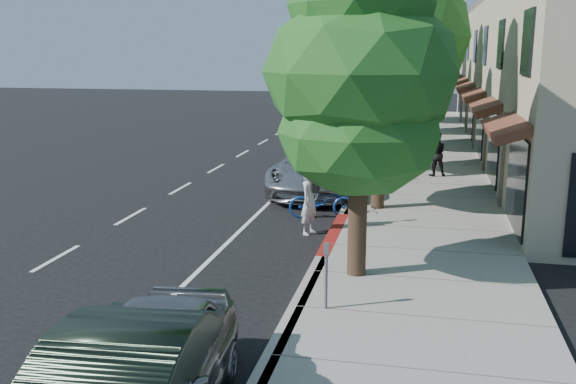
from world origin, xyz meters
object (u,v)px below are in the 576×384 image
(street_tree_5, at_px, (407,48))
(dark_sedan, at_px, (345,157))
(white_pickup, at_px, (336,132))
(street_tree_3, at_px, (400,44))
(near_car_a, at_px, (148,372))
(street_tree_0, at_px, (361,77))
(pedestrian, at_px, (436,154))
(dark_suv_far, at_px, (354,117))
(street_tree_1, at_px, (382,42))
(street_tree_2, at_px, (392,66))
(street_tree_4, at_px, (404,60))
(cyclist, at_px, (310,201))
(bicycle, at_px, (322,201))
(silver_suv, at_px, (320,167))

(street_tree_5, height_order, dark_sedan, street_tree_5)
(street_tree_5, relative_size, white_pickup, 1.49)
(street_tree_3, relative_size, near_car_a, 1.86)
(street_tree_0, bearing_deg, pedestrian, 81.33)
(dark_sedan, bearing_deg, dark_suv_far, 97.72)
(street_tree_0, bearing_deg, dark_suv_far, 96.37)
(street_tree_0, relative_size, street_tree_3, 0.82)
(street_tree_1, distance_m, street_tree_2, 6.06)
(street_tree_2, bearing_deg, street_tree_4, 90.00)
(street_tree_1, relative_size, street_tree_4, 1.19)
(cyclist, height_order, dark_suv_far, same)
(dark_suv_far, bearing_deg, cyclist, -89.76)
(street_tree_4, bearing_deg, street_tree_0, -90.00)
(cyclist, height_order, white_pickup, cyclist)
(dark_suv_far, bearing_deg, near_car_a, -91.53)
(bicycle, xyz_separation_m, near_car_a, (-0.52, -10.98, 0.26))
(street_tree_3, relative_size, bicycle, 4.33)
(silver_suv, xyz_separation_m, white_pickup, (-0.84, 10.24, -0.08))
(street_tree_0, xyz_separation_m, street_tree_2, (0.00, 12.00, -0.07))
(bicycle, height_order, white_pickup, white_pickup)
(bicycle, xyz_separation_m, pedestrian, (3.28, 6.52, 0.48))
(street_tree_2, height_order, silver_suv, street_tree_2)
(silver_suv, bearing_deg, street_tree_4, 82.05)
(street_tree_2, height_order, street_tree_3, street_tree_3)
(pedestrian, bearing_deg, cyclist, 55.81)
(street_tree_4, xyz_separation_m, dark_suv_far, (-2.80, 1.10, -3.38))
(street_tree_0, distance_m, bicycle, 6.44)
(street_tree_2, relative_size, street_tree_5, 0.84)
(street_tree_4, bearing_deg, street_tree_5, 90.00)
(street_tree_1, relative_size, silver_suv, 1.33)
(street_tree_4, bearing_deg, bicycle, -94.60)
(street_tree_2, height_order, dark_suv_far, street_tree_2)
(street_tree_5, height_order, dark_suv_far, street_tree_5)
(silver_suv, bearing_deg, dark_suv_far, 92.23)
(cyclist, xyz_separation_m, dark_suv_far, (-1.20, 21.81, -0.00))
(white_pickup, bearing_deg, street_tree_5, 80.09)
(white_pickup, bearing_deg, street_tree_4, 65.09)
(street_tree_1, distance_m, white_pickup, 13.81)
(street_tree_0, xyz_separation_m, pedestrian, (1.75, 11.50, -3.30))
(street_tree_1, bearing_deg, pedestrian, 72.32)
(street_tree_1, bearing_deg, silver_suv, 130.61)
(street_tree_4, height_order, dark_suv_far, street_tree_4)
(silver_suv, distance_m, white_pickup, 10.27)
(street_tree_3, height_order, pedestrian, street_tree_3)
(street_tree_0, height_order, street_tree_3, street_tree_3)
(street_tree_4, relative_size, pedestrian, 4.12)
(street_tree_5, bearing_deg, street_tree_4, -90.00)
(street_tree_2, relative_size, pedestrian, 4.03)
(near_car_a, bearing_deg, pedestrian, 71.33)
(street_tree_3, xyz_separation_m, bicycle, (-1.53, -13.02, -4.56))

